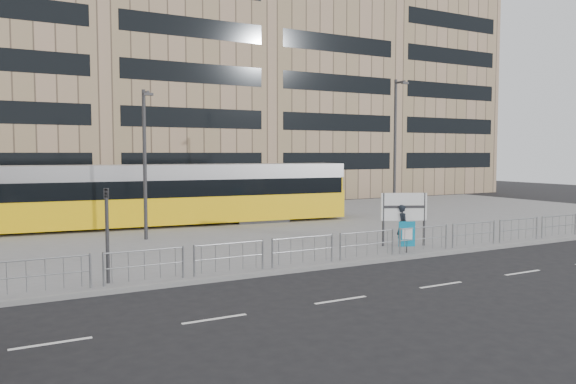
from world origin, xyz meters
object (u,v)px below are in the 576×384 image
station_sign (404,209)px  traffic_light_west (107,223)px  lamp_post_west (145,158)px  tram (93,197)px  ad_panel (407,235)px  pedestrian (402,225)px  lamp_post_east (396,145)px

station_sign → traffic_light_west: traffic_light_west is taller
station_sign → traffic_light_west: bearing=-150.5°
lamp_post_west → station_sign: bearing=-37.2°
lamp_post_west → tram: bearing=107.5°
tram → ad_panel: 17.54m
station_sign → pedestrian: station_sign is taller
tram → ad_panel: tram is taller
pedestrian → lamp_post_west: lamp_post_west is taller
traffic_light_west → lamp_post_east: lamp_post_east is taller
station_sign → traffic_light_west: (-13.29, -1.14, 0.30)m
station_sign → pedestrian: (-0.05, 0.02, -0.73)m
tram → lamp_post_east: size_ratio=3.47×
pedestrian → lamp_post_east: 10.37m
lamp_post_east → traffic_light_west: bearing=-155.1°
station_sign → lamp_post_west: size_ratio=0.33×
tram → pedestrian: bearing=-42.4°
pedestrian → lamp_post_east: bearing=-28.1°
ad_panel → traffic_light_west: (-12.23, 0.31, 1.20)m
pedestrian → traffic_light_west: (-13.24, -1.17, 1.03)m
station_sign → lamp_post_east: bearing=77.6°
lamp_post_west → lamp_post_east: lamp_post_east is taller
traffic_light_west → lamp_post_east: (19.08, 8.84, 2.77)m
ad_panel → station_sign: bearing=74.9°
pedestrian → traffic_light_west: size_ratio=0.61×
pedestrian → station_sign: bearing=-106.0°
tram → lamp_post_west: size_ratio=4.16×
pedestrian → ad_panel: bearing=155.0°
traffic_light_west → station_sign: bearing=21.6°
tram → pedestrian: tram is taller
pedestrian → tram: bearing=51.3°
ad_panel → traffic_light_west: traffic_light_west is taller
ad_panel → pedestrian: pedestrian is taller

